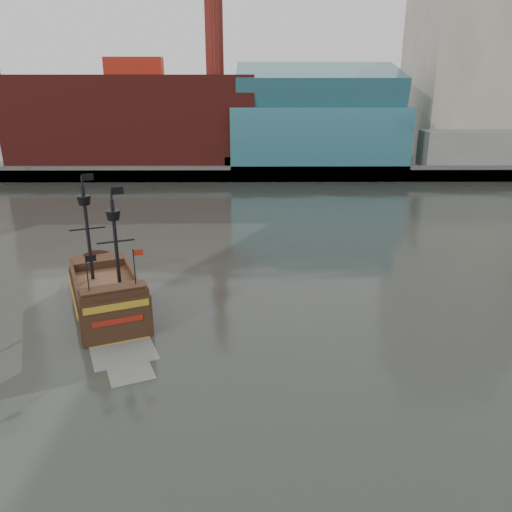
{
  "coord_description": "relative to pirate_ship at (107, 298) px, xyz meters",
  "views": [
    {
      "loc": [
        -1.46,
        -21.07,
        15.56
      ],
      "look_at": [
        -1.18,
        12.39,
        4.0
      ],
      "focal_mm": 35.0,
      "sensor_mm": 36.0,
      "label": 1
    }
  ],
  "objects": [
    {
      "name": "seawall",
      "position": [
        11.94,
        50.43,
        0.36
      ],
      "size": [
        220.0,
        1.0,
        2.6
      ],
      "primitive_type": "cube",
      "color": "#4C4C49",
      "rests_on": "ground"
    },
    {
      "name": "pirate_ship",
      "position": [
        0.0,
        0.0,
        0.0
      ],
      "size": [
        9.21,
        14.44,
        10.43
      ],
      "rotation": [
        0.0,
        0.0,
        0.4
      ],
      "color": "black",
      "rests_on": "ground"
    },
    {
      "name": "ground",
      "position": [
        11.94,
        -12.07,
        -0.94
      ],
      "size": [
        400.0,
        400.0,
        0.0
      ],
      "primitive_type": "plane",
      "color": "#2C2F29",
      "rests_on": "ground"
    },
    {
      "name": "promenade_far",
      "position": [
        11.94,
        79.93,
        0.06
      ],
      "size": [
        220.0,
        60.0,
        2.0
      ],
      "primitive_type": "cube",
      "color": "slate",
      "rests_on": "ground"
    },
    {
      "name": "skyline",
      "position": [
        17.15,
        72.49,
        23.61
      ],
      "size": [
        149.0,
        45.0,
        62.0
      ],
      "color": "brown",
      "rests_on": "promenade_far"
    }
  ]
}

